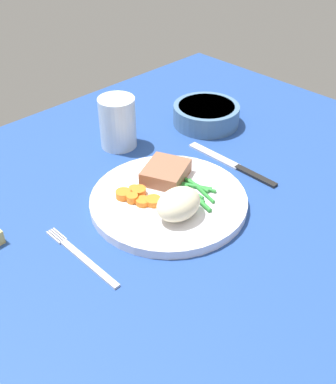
# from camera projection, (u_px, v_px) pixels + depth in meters

# --- Properties ---
(dining_table) EXTENTS (1.20, 0.90, 0.02)m
(dining_table) POSITION_uv_depth(u_px,v_px,m) (156.00, 217.00, 0.79)
(dining_table) COLOR #234793
(dining_table) RESTS_ON ground
(dinner_plate) EXTENTS (0.27, 0.27, 0.02)m
(dinner_plate) POSITION_uv_depth(u_px,v_px,m) (168.00, 201.00, 0.80)
(dinner_plate) COLOR white
(dinner_plate) RESTS_ON dining_table
(meat_portion) EXTENTS (0.10, 0.10, 0.03)m
(meat_portion) POSITION_uv_depth(u_px,v_px,m) (166.00, 172.00, 0.83)
(meat_portion) COLOR #936047
(meat_portion) RESTS_ON dinner_plate
(mashed_potatoes) EXTENTS (0.08, 0.06, 0.05)m
(mashed_potatoes) POSITION_uv_depth(u_px,v_px,m) (179.00, 204.00, 0.74)
(mashed_potatoes) COLOR beige
(mashed_potatoes) RESTS_ON dinner_plate
(carrot_slices) EXTENTS (0.05, 0.07, 0.01)m
(carrot_slices) POSITION_uv_depth(u_px,v_px,m) (138.00, 196.00, 0.78)
(carrot_slices) COLOR orange
(carrot_slices) RESTS_ON dinner_plate
(green_beans) EXTENTS (0.06, 0.10, 0.01)m
(green_beans) POSITION_uv_depth(u_px,v_px,m) (193.00, 192.00, 0.80)
(green_beans) COLOR #2D8C38
(green_beans) RESTS_ON dinner_plate
(fork) EXTENTS (0.01, 0.17, 0.00)m
(fork) POSITION_uv_depth(u_px,v_px,m) (82.00, 257.00, 0.70)
(fork) COLOR silver
(fork) RESTS_ON dining_table
(knife) EXTENTS (0.02, 0.21, 0.01)m
(knife) POSITION_uv_depth(u_px,v_px,m) (233.00, 165.00, 0.89)
(knife) COLOR black
(knife) RESTS_ON dining_table
(water_glass) EXTENTS (0.07, 0.07, 0.10)m
(water_glass) POSITION_uv_depth(u_px,v_px,m) (118.00, 126.00, 0.93)
(water_glass) COLOR silver
(water_glass) RESTS_ON dining_table
(salad_bowl) EXTENTS (0.14, 0.14, 0.04)m
(salad_bowl) POSITION_uv_depth(u_px,v_px,m) (206.00, 114.00, 1.02)
(salad_bowl) COLOR #4C7299
(salad_bowl) RESTS_ON dining_table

